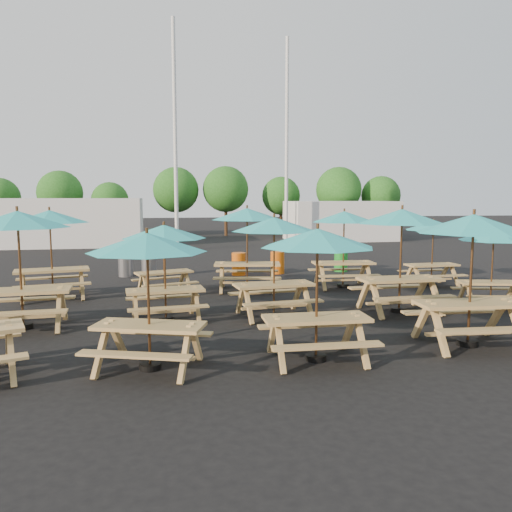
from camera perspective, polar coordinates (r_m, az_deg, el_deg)
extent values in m
plane|color=black|center=(13.50, 1.16, -5.37)|extent=(120.00, 120.00, 0.00)
cube|color=tan|center=(11.84, -25.23, -3.63)|extent=(2.05, 0.91, 0.07)
cube|color=tan|center=(11.19, -25.87, -5.92)|extent=(2.02, 0.40, 0.04)
cube|color=tan|center=(12.61, -24.52, -4.50)|extent=(2.02, 0.40, 0.04)
cylinder|color=black|center=(12.00, -25.05, -7.26)|extent=(0.40, 0.40, 0.11)
cylinder|color=brown|center=(11.77, -25.34, -1.44)|extent=(0.05, 0.05, 2.57)
cone|color=#29AAAE|center=(11.68, -25.60, 3.82)|extent=(2.31, 2.31, 0.36)
cube|color=tan|center=(15.06, -22.28, -1.50)|extent=(2.07, 1.14, 0.07)
cube|color=tan|center=(14.40, -22.23, -3.13)|extent=(1.97, 0.66, 0.04)
cube|color=tan|center=(15.82, -22.22, -2.29)|extent=(1.97, 0.66, 0.04)
cylinder|color=black|center=(15.18, -22.15, -4.31)|extent=(0.39, 0.39, 0.11)
cylinder|color=brown|center=(15.01, -22.35, 0.18)|extent=(0.05, 0.05, 2.50)
cone|color=#29AAAE|center=(14.94, -22.53, 4.20)|extent=(2.50, 2.50, 0.35)
cube|color=tan|center=(8.40, -12.12, -7.81)|extent=(1.91, 1.23, 0.06)
cube|color=tan|center=(7.90, -13.75, -10.96)|extent=(1.77, 0.81, 0.04)
cube|color=tan|center=(9.07, -10.61, -8.57)|extent=(1.77, 0.81, 0.04)
cylinder|color=black|center=(8.60, -12.00, -12.22)|extent=(0.36, 0.36, 0.10)
cylinder|color=brown|center=(8.31, -12.18, -5.09)|extent=(0.04, 0.04, 2.28)
cone|color=#29AAAE|center=(8.17, -12.35, 1.51)|extent=(2.45, 2.45, 0.32)
cube|color=tan|center=(11.59, -10.32, -3.86)|extent=(1.80, 0.85, 0.06)
cube|color=tan|center=(11.03, -9.95, -5.88)|extent=(1.76, 0.42, 0.04)
cube|color=tan|center=(12.27, -10.60, -4.62)|extent=(1.76, 0.42, 0.04)
cylinder|color=black|center=(11.73, -10.25, -7.07)|extent=(0.35, 0.35, 0.10)
cylinder|color=brown|center=(11.53, -10.36, -1.92)|extent=(0.04, 0.04, 2.23)
cone|color=#29AAAE|center=(11.43, -10.46, 2.75)|extent=(2.07, 2.07, 0.31)
cube|color=tan|center=(14.73, -10.46, -1.85)|extent=(1.72, 1.08, 0.05)
cube|color=tan|center=(14.22, -9.72, -3.20)|extent=(1.60, 0.70, 0.04)
cube|color=tan|center=(15.33, -11.11, -2.51)|extent=(1.60, 0.70, 0.04)
cylinder|color=black|center=(14.84, -10.41, -4.20)|extent=(0.32, 0.32, 0.09)
cylinder|color=brown|center=(14.68, -10.49, -0.43)|extent=(0.04, 0.04, 2.06)
cone|color=#29AAAE|center=(14.61, -10.56, 2.95)|extent=(2.19, 2.19, 0.29)
cube|color=tan|center=(8.72, 6.92, -7.08)|extent=(1.83, 0.75, 0.06)
cube|color=tan|center=(8.18, 8.20, -10.15)|extent=(1.82, 0.29, 0.04)
cube|color=tan|center=(9.41, 5.76, -7.87)|extent=(1.82, 0.29, 0.04)
cylinder|color=black|center=(8.91, 6.85, -11.43)|extent=(0.36, 0.36, 0.10)
cylinder|color=brown|center=(8.63, 6.96, -4.41)|extent=(0.04, 0.04, 2.32)
cone|color=#29AAAE|center=(8.50, 7.05, 2.07)|extent=(2.01, 2.01, 0.32)
cube|color=tan|center=(11.85, 2.06, -3.28)|extent=(1.94, 0.93, 0.06)
cube|color=tan|center=(11.27, 3.19, -5.36)|extent=(1.88, 0.47, 0.04)
cube|color=tan|center=(12.54, 1.04, -4.12)|extent=(1.88, 0.47, 0.04)
cylinder|color=black|center=(11.99, 2.05, -6.65)|extent=(0.37, 0.37, 0.10)
cylinder|color=brown|center=(11.78, 2.07, -1.24)|extent=(0.05, 0.05, 2.39)
cone|color=#29AAAE|center=(11.68, 2.09, 3.65)|extent=(2.24, 2.24, 0.33)
cube|color=tan|center=(15.16, -1.02, -0.92)|extent=(2.08, 1.09, 0.07)
cube|color=tan|center=(14.49, -1.02, -2.55)|extent=(2.00, 0.60, 0.04)
cube|color=tan|center=(15.92, -1.01, -1.71)|extent=(2.00, 0.60, 0.04)
cylinder|color=black|center=(15.28, -1.01, -3.74)|extent=(0.40, 0.40, 0.11)
cylinder|color=brown|center=(15.11, -1.02, 0.77)|extent=(0.05, 0.05, 2.53)
cone|color=#29AAAE|center=(15.04, -1.03, 4.82)|extent=(2.47, 2.47, 0.35)
cube|color=tan|center=(10.33, 23.23, -5.03)|extent=(2.03, 0.89, 0.07)
cube|color=tan|center=(9.79, 25.29, -7.66)|extent=(2.00, 0.39, 0.04)
cube|color=tan|center=(11.01, 21.24, -5.94)|extent=(2.00, 0.39, 0.04)
cylinder|color=black|center=(10.50, 23.03, -9.10)|extent=(0.40, 0.40, 0.11)
cylinder|color=brown|center=(10.25, 23.34, -2.55)|extent=(0.05, 0.05, 2.53)
cone|color=#29AAAE|center=(10.14, 23.62, 3.42)|extent=(2.27, 2.27, 0.35)
cube|color=tan|center=(12.77, 16.13, -2.55)|extent=(2.04, 0.85, 0.07)
cube|color=tan|center=(12.19, 17.73, -4.58)|extent=(2.02, 0.35, 0.04)
cube|color=tan|center=(13.46, 14.59, -3.44)|extent=(2.02, 0.35, 0.04)
cylinder|color=black|center=(12.91, 16.02, -5.93)|extent=(0.40, 0.40, 0.11)
cylinder|color=brown|center=(12.71, 16.19, -0.51)|extent=(0.05, 0.05, 2.57)
cone|color=#29AAAE|center=(12.62, 16.35, 4.37)|extent=(2.25, 2.25, 0.36)
cube|color=tan|center=(15.94, 9.94, -0.77)|extent=(1.94, 0.86, 0.06)
cube|color=tan|center=(15.32, 10.67, -2.24)|extent=(1.91, 0.38, 0.04)
cube|color=tan|center=(16.64, 9.24, -1.51)|extent=(1.91, 0.38, 0.04)
cylinder|color=black|center=(16.05, 9.89, -3.35)|extent=(0.38, 0.38, 0.11)
cylinder|color=brown|center=(15.89, 9.98, 0.77)|extent=(0.05, 0.05, 2.42)
cone|color=#29AAAE|center=(15.82, 10.05, 4.46)|extent=(2.18, 2.18, 0.34)
cube|color=tan|center=(14.14, 25.30, -2.76)|extent=(1.69, 0.97, 0.05)
cube|color=tan|center=(13.65, 26.17, -4.22)|extent=(1.60, 0.58, 0.04)
cube|color=tan|center=(14.71, 24.39, -3.39)|extent=(1.60, 0.58, 0.04)
cylinder|color=black|center=(14.24, 25.18, -5.19)|extent=(0.32, 0.32, 0.09)
cylinder|color=brown|center=(14.09, 25.37, -1.31)|extent=(0.04, 0.04, 2.03)
cone|color=#29AAAE|center=(14.00, 25.54, 2.17)|extent=(2.08, 2.08, 0.28)
cube|color=tan|center=(16.95, 19.46, -0.96)|extent=(1.67, 0.69, 0.05)
cube|color=tan|center=(16.49, 20.52, -2.14)|extent=(1.65, 0.28, 0.04)
cube|color=tan|center=(17.50, 18.39, -1.57)|extent=(1.65, 0.28, 0.04)
cylinder|color=black|center=(17.04, 19.38, -3.07)|extent=(0.33, 0.33, 0.09)
cylinder|color=brown|center=(16.91, 19.51, 0.30)|extent=(0.04, 0.04, 2.10)
cone|color=#29AAAE|center=(16.84, 19.63, 3.30)|extent=(1.84, 1.84, 0.29)
cylinder|color=gray|center=(18.54, -14.68, -1.01)|extent=(0.51, 0.51, 0.82)
cylinder|color=gray|center=(18.14, -12.15, -1.10)|extent=(0.51, 0.51, 0.82)
cylinder|color=#D3580C|center=(18.26, -1.99, -0.91)|extent=(0.51, 0.51, 0.82)
cylinder|color=#D3580C|center=(18.64, 2.47, -0.75)|extent=(0.51, 0.51, 0.82)
cylinder|color=#198D24|center=(19.48, 9.68, -0.52)|extent=(0.51, 0.51, 0.82)
cylinder|color=silver|center=(27.13, -9.22, 13.31)|extent=(0.20, 0.20, 12.00)
cylinder|color=silver|center=(29.97, 3.53, 12.74)|extent=(0.20, 0.20, 12.00)
cube|color=silver|center=(31.42, -20.26, 3.66)|extent=(8.00, 4.00, 2.80)
cube|color=silver|center=(34.02, 9.63, 4.00)|extent=(7.00, 4.00, 2.60)
cylinder|color=#382314|center=(39.89, -27.10, 3.26)|extent=(0.24, 0.24, 1.92)
sphere|color=#1E5919|center=(39.85, -27.24, 5.95)|extent=(2.80, 2.80, 2.80)
cylinder|color=#382314|center=(37.55, -21.35, 3.53)|extent=(0.24, 0.24, 2.14)
sphere|color=#1E5919|center=(37.51, -21.48, 6.72)|extent=(3.11, 3.11, 3.11)
cylinder|color=#382314|center=(36.82, -16.27, 3.39)|extent=(0.24, 0.24, 1.78)
sphere|color=#1E5919|center=(36.77, -16.36, 6.10)|extent=(2.59, 2.59, 2.59)
cylinder|color=#382314|center=(37.69, -9.07, 4.04)|extent=(0.24, 0.24, 2.31)
sphere|color=#1E5919|center=(37.66, -9.14, 7.48)|extent=(3.36, 3.36, 3.36)
cylinder|color=#382314|center=(37.50, -3.46, 4.13)|extent=(0.24, 0.24, 2.35)
sphere|color=#1E5919|center=(37.47, -3.48, 7.63)|extent=(3.41, 3.41, 3.41)
cylinder|color=#382314|center=(38.68, 2.86, 3.96)|extent=(0.24, 0.24, 2.02)
sphere|color=#1E5919|center=(38.64, 2.87, 6.89)|extent=(2.94, 2.94, 2.94)
cylinder|color=#382314|center=(38.11, 9.37, 4.07)|extent=(0.24, 0.24, 2.32)
sphere|color=#1E5919|center=(38.08, 9.43, 7.49)|extent=(3.38, 3.38, 3.38)
cylinder|color=#382314|center=(39.42, 14.01, 3.83)|extent=(0.24, 0.24, 2.03)
sphere|color=#1E5919|center=(39.38, 14.09, 6.72)|extent=(2.95, 2.95, 2.95)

